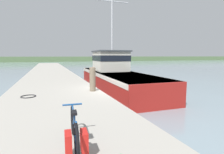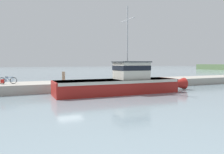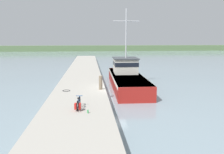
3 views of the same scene
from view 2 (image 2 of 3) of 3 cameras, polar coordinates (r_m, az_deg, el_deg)
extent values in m
plane|color=gray|center=(22.69, -11.05, -4.26)|extent=(320.00, 320.00, 0.00)
cube|color=#A39E93|center=(25.67, -12.72, -2.30)|extent=(4.72, 80.00, 0.95)
cube|color=maroon|center=(22.21, 1.37, -2.51)|extent=(3.67, 12.77, 1.42)
cone|color=maroon|center=(26.21, 16.43, -1.72)|extent=(1.41, 2.32, 1.35)
cube|color=beige|center=(22.16, 1.38, -1.05)|extent=(3.73, 12.52, 0.28)
cube|color=beige|center=(22.80, 5.01, 1.62)|extent=(2.75, 3.12, 1.74)
cube|color=black|center=(22.79, 5.01, 2.38)|extent=(2.81, 3.18, 0.49)
cube|color=#3D4247|center=(22.79, 5.02, 3.96)|extent=(2.97, 3.37, 0.12)
cylinder|color=#B2B2B7|center=(22.77, 4.03, 11.19)|extent=(0.14, 0.14, 5.61)
cylinder|color=#B2B2B7|center=(23.00, 4.04, 14.66)|extent=(3.01, 0.18, 0.10)
torus|color=black|center=(24.93, -26.84, -0.89)|extent=(0.10, 0.68, 0.68)
torus|color=black|center=(24.83, -24.34, -0.84)|extent=(0.10, 0.68, 0.68)
cylinder|color=navy|center=(24.92, -26.43, -1.06)|extent=(0.06, 0.37, 0.19)
cylinder|color=navy|center=(24.88, -25.91, -0.64)|extent=(0.05, 0.15, 0.52)
cylinder|color=navy|center=(24.89, -26.32, -0.47)|extent=(0.07, 0.49, 0.39)
cylinder|color=navy|center=(24.86, -25.27, -0.65)|extent=(0.09, 0.69, 0.52)
cylinder|color=navy|center=(24.84, -25.16, -0.05)|extent=(0.08, 0.56, 0.05)
cylinder|color=navy|center=(24.82, -24.43, -0.45)|extent=(0.04, 0.10, 0.35)
cylinder|color=navy|center=(24.81, -24.51, 0.06)|extent=(0.44, 0.07, 0.04)
cube|color=black|center=(24.86, -25.87, 0.02)|extent=(0.12, 0.25, 0.05)
cube|color=red|center=(25.06, -26.69, -0.95)|extent=(0.14, 0.33, 0.38)
cube|color=red|center=(24.79, -26.76, -1.00)|extent=(0.14, 0.33, 0.38)
cylinder|color=#756651|center=(23.65, -12.55, -0.12)|extent=(0.32, 0.32, 1.25)
torus|color=black|center=(26.65, -14.50, -1.04)|extent=(0.65, 0.65, 0.04)
camera|label=1|loc=(25.57, -33.54, 2.36)|focal=28.00mm
camera|label=3|loc=(28.13, -56.05, 6.93)|focal=35.00mm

